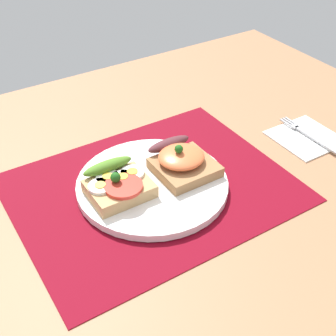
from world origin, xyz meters
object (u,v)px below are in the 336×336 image
Objects in this scene: sandwich_egg_tomato at (119,185)px; sandwich_salmon at (182,161)px; fork at (307,133)px; napkin at (306,137)px; plate at (152,184)px.

sandwich_salmon reaches higher than sandwich_egg_tomato.
sandwich_salmon is at bearing -0.81° from sandwich_egg_tomato.
fork is at bearing -3.75° from sandwich_egg_tomato.
napkin is 0.65cm from fork.
sandwich_salmon is at bearing 174.33° from napkin.
fork is (38.16, -2.50, -2.44)cm from sandwich_egg_tomato.
plate is 6.23cm from sandwich_salmon.
sandwich_salmon is at bearing 0.56° from plate.
plate is 1.77× the size of fork.
napkin is at bearing -5.67° from sandwich_salmon.
sandwich_egg_tomato reaches higher than fork.
plate is 6.27cm from sandwich_egg_tomato.
napkin is (31.95, -2.55, -0.62)cm from plate.
sandwich_salmon is 26.53cm from napkin.
sandwich_egg_tomato is 0.69× the size of fork.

